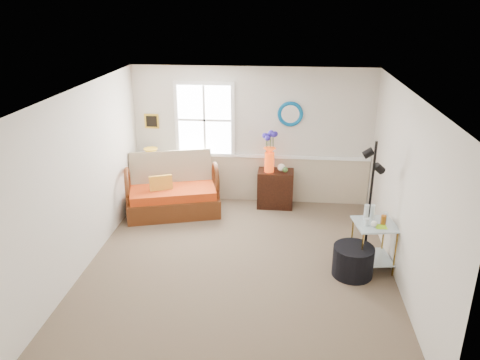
# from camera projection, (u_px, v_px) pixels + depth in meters

# --- Properties ---
(floor) EXTENTS (4.50, 5.00, 0.01)m
(floor) POSITION_uv_depth(u_px,v_px,m) (239.00, 266.00, 6.98)
(floor) COLOR brown
(floor) RESTS_ON ground
(ceiling) EXTENTS (4.50, 5.00, 0.01)m
(ceiling) POSITION_uv_depth(u_px,v_px,m) (239.00, 92.00, 6.04)
(ceiling) COLOR white
(ceiling) RESTS_ON walls
(walls) EXTENTS (4.51, 5.01, 2.60)m
(walls) POSITION_uv_depth(u_px,v_px,m) (239.00, 185.00, 6.51)
(walls) COLOR beige
(walls) RESTS_ON floor
(wainscot) EXTENTS (4.46, 0.02, 0.90)m
(wainscot) POSITION_uv_depth(u_px,v_px,m) (252.00, 179.00, 9.12)
(wainscot) COLOR tan
(wainscot) RESTS_ON walls
(chair_rail) EXTENTS (4.46, 0.04, 0.06)m
(chair_rail) POSITION_uv_depth(u_px,v_px,m) (252.00, 156.00, 8.94)
(chair_rail) COLOR white
(chair_rail) RESTS_ON walls
(window) EXTENTS (1.14, 0.06, 1.44)m
(window) POSITION_uv_depth(u_px,v_px,m) (204.00, 120.00, 8.77)
(window) COLOR white
(window) RESTS_ON walls
(picture) EXTENTS (0.28, 0.03, 0.28)m
(picture) POSITION_uv_depth(u_px,v_px,m) (152.00, 121.00, 8.90)
(picture) COLOR gold
(picture) RESTS_ON walls
(mirror) EXTENTS (0.47, 0.07, 0.47)m
(mirror) POSITION_uv_depth(u_px,v_px,m) (290.00, 114.00, 8.58)
(mirror) COLOR #0B6FAA
(mirror) RESTS_ON walls
(loveseat) EXTENTS (1.85, 1.36, 1.08)m
(loveseat) POSITION_uv_depth(u_px,v_px,m) (172.00, 185.00, 8.54)
(loveseat) COLOR #623015
(loveseat) RESTS_ON floor
(throw_pillow) EXTENTS (0.41, 0.26, 0.41)m
(throw_pillow) POSITION_uv_depth(u_px,v_px,m) (161.00, 187.00, 8.44)
(throw_pillow) COLOR #C35801
(throw_pillow) RESTS_ON loveseat
(lamp_stand) EXTENTS (0.45, 0.45, 0.62)m
(lamp_stand) POSITION_uv_depth(u_px,v_px,m) (154.00, 188.00, 9.03)
(lamp_stand) COLOR #38160B
(lamp_stand) RESTS_ON floor
(table_lamp) EXTENTS (0.30, 0.30, 0.48)m
(table_lamp) POSITION_uv_depth(u_px,v_px,m) (151.00, 161.00, 8.86)
(table_lamp) COLOR gold
(table_lamp) RESTS_ON lamp_stand
(potted_plant) EXTENTS (0.33, 0.36, 0.26)m
(potted_plant) POSITION_uv_depth(u_px,v_px,m) (159.00, 166.00, 8.90)
(potted_plant) COLOR #477034
(potted_plant) RESTS_ON lamp_stand
(cabinet) EXTENTS (0.67, 0.44, 0.71)m
(cabinet) POSITION_uv_depth(u_px,v_px,m) (275.00, 189.00, 8.88)
(cabinet) COLOR #38160B
(cabinet) RESTS_ON floor
(flower_vase) EXTENTS (0.29, 0.29, 0.77)m
(flower_vase) POSITION_uv_depth(u_px,v_px,m) (270.00, 152.00, 8.58)
(flower_vase) COLOR red
(flower_vase) RESTS_ON cabinet
(side_table) EXTENTS (0.65, 0.65, 0.72)m
(side_table) POSITION_uv_depth(u_px,v_px,m) (373.00, 246.00, 6.82)
(side_table) COLOR #A57D2D
(side_table) RESTS_ON floor
(tabletop_items) EXTENTS (0.42, 0.42, 0.23)m
(tabletop_items) POSITION_uv_depth(u_px,v_px,m) (376.00, 215.00, 6.68)
(tabletop_items) COLOR silver
(tabletop_items) RESTS_ON side_table
(floor_lamp) EXTENTS (0.28, 0.28, 1.88)m
(floor_lamp) POSITION_uv_depth(u_px,v_px,m) (370.00, 203.00, 6.83)
(floor_lamp) COLOR black
(floor_lamp) RESTS_ON floor
(ottoman) EXTENTS (0.74, 0.74, 0.45)m
(ottoman) POSITION_uv_depth(u_px,v_px,m) (353.00, 261.00, 6.69)
(ottoman) COLOR black
(ottoman) RESTS_ON floor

